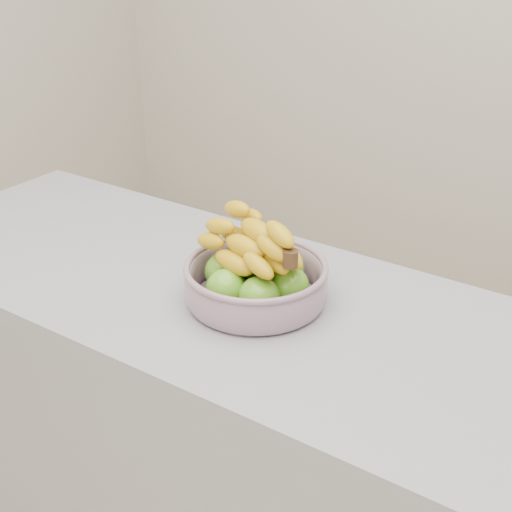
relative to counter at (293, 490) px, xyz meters
The scene contains 2 objects.
counter is the anchor object (origin of this frame).
fruit_bowl 0.51m from the counter, behind, with size 0.28×0.28×0.18m.
Camera 1 is at (0.58, -0.75, 1.62)m, focal length 50.00 mm.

